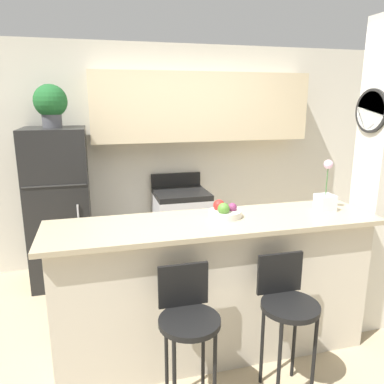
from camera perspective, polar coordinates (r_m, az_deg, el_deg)
name	(u,v)px	position (r m, az deg, el deg)	size (l,w,h in m)	color
ground_plane	(213,349)	(3.23, 3.27, -22.80)	(14.00, 14.00, 0.00)	tan
wall_back	(180,136)	(4.45, -1.86, 8.53)	(5.60, 0.38, 2.55)	silver
pillar_right	(383,180)	(3.46, 27.09, 1.59)	(0.38, 0.34, 2.55)	silver
counter_bar	(214,287)	(2.94, 3.42, -14.26)	(2.44, 0.63, 1.07)	beige
refrigerator	(60,207)	(4.19, -19.52, -2.18)	(0.62, 0.65, 1.66)	black
stove_range	(181,228)	(4.41, -1.64, -5.55)	(0.60, 0.60, 1.07)	silver
bar_stool_left	(188,320)	(2.40, -0.62, -18.95)	(0.37, 0.37, 0.94)	black
bar_stool_right	(287,305)	(2.61, 14.27, -16.40)	(0.37, 0.37, 0.94)	black
potted_plant_on_fridge	(51,103)	(4.04, -20.75, 12.51)	(0.33, 0.33, 0.42)	#4C4C51
orchid_vase	(325,197)	(3.13, 19.67, -0.78)	(0.13, 0.13, 0.40)	white
fruit_bowl	(224,211)	(2.79, 4.95, -2.95)	(0.24, 0.24, 0.12)	silver
trash_bin	(115,266)	(4.18, -11.66, -10.97)	(0.28, 0.28, 0.38)	black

